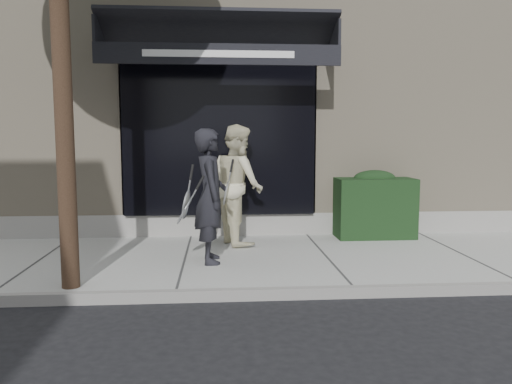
{
  "coord_description": "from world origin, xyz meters",
  "views": [
    {
      "loc": [
        -1.52,
        -6.94,
        1.82
      ],
      "look_at": [
        -0.95,
        0.6,
        0.97
      ],
      "focal_mm": 35.0,
      "sensor_mm": 36.0,
      "label": 1
    }
  ],
  "objects": [
    {
      "name": "ground",
      "position": [
        0.0,
        0.0,
        0.0
      ],
      "size": [
        80.0,
        80.0,
        0.0
      ],
      "primitive_type": "plane",
      "color": "black",
      "rests_on": "ground"
    },
    {
      "name": "sidewalk",
      "position": [
        0.0,
        0.0,
        0.06
      ],
      "size": [
        20.0,
        3.0,
        0.12
      ],
      "primitive_type": "cube",
      "color": "#A3A49E",
      "rests_on": "ground"
    },
    {
      "name": "curb",
      "position": [
        0.0,
        -1.55,
        0.07
      ],
      "size": [
        20.0,
        0.1,
        0.14
      ],
      "primitive_type": "cube",
      "color": "gray",
      "rests_on": "ground"
    },
    {
      "name": "building_facade",
      "position": [
        -0.01,
        4.96,
        2.74
      ],
      "size": [
        14.3,
        8.04,
        5.64
      ],
      "color": "#BDAD90",
      "rests_on": "ground"
    },
    {
      "name": "hedge",
      "position": [
        1.1,
        1.25,
        0.66
      ],
      "size": [
        1.3,
        0.7,
        1.14
      ],
      "color": "black",
      "rests_on": "sidewalk"
    },
    {
      "name": "pedestrian_front",
      "position": [
        -1.64,
        -0.27,
        1.02
      ],
      "size": [
        0.67,
        0.84,
        1.81
      ],
      "color": "black",
      "rests_on": "sidewalk"
    },
    {
      "name": "pedestrian_back",
      "position": [
        -1.21,
        0.9,
        1.06
      ],
      "size": [
        0.98,
        1.1,
        1.89
      ],
      "color": "beige",
      "rests_on": "sidewalk"
    }
  ]
}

